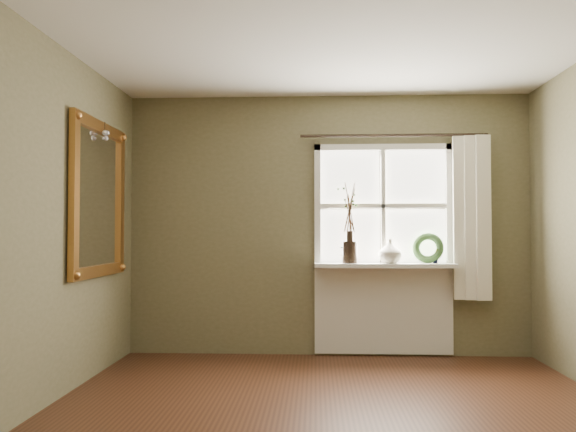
% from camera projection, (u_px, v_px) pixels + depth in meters
% --- Properties ---
extents(ceiling, '(4.50, 4.50, 0.00)m').
position_uv_depth(ceiling, '(335.00, 6.00, 3.42)').
color(ceiling, silver).
rests_on(ceiling, ground).
extents(wall_back, '(4.00, 0.10, 2.60)m').
position_uv_depth(wall_back, '(327.00, 225.00, 5.68)').
color(wall_back, '#686345').
rests_on(wall_back, ground).
extents(wall_left, '(0.10, 4.50, 2.60)m').
position_uv_depth(wall_left, '(5.00, 219.00, 3.48)').
color(wall_left, '#686345').
rests_on(wall_left, ground).
extents(wall_front, '(4.00, 0.10, 2.60)m').
position_uv_depth(wall_front, '(379.00, 189.00, 1.08)').
color(wall_front, '#686345').
rests_on(wall_front, ground).
extents(window_frame, '(1.36, 0.06, 1.24)m').
position_uv_depth(window_frame, '(383.00, 206.00, 5.58)').
color(window_frame, silver).
rests_on(window_frame, wall_back).
extents(window_sill, '(1.36, 0.26, 0.04)m').
position_uv_depth(window_sill, '(384.00, 265.00, 5.46)').
color(window_sill, silver).
rests_on(window_sill, wall_back).
extents(window_apron, '(1.36, 0.04, 0.88)m').
position_uv_depth(window_apron, '(383.00, 309.00, 5.55)').
color(window_apron, silver).
rests_on(window_apron, ground).
extents(dark_jug, '(0.19, 0.19, 0.21)m').
position_uv_depth(dark_jug, '(350.00, 252.00, 5.48)').
color(dark_jug, black).
rests_on(dark_jug, window_sill).
extents(cream_vase, '(0.29, 0.29, 0.23)m').
position_uv_depth(cream_vase, '(390.00, 251.00, 5.46)').
color(cream_vase, beige).
rests_on(cream_vase, window_sill).
extents(wreath, '(0.33, 0.23, 0.31)m').
position_uv_depth(wreath, '(428.00, 251.00, 5.48)').
color(wreath, '#25411D').
rests_on(wreath, window_sill).
extents(potted_plant_left, '(0.11, 0.08, 0.18)m').
position_uv_depth(potted_plant_left, '(345.00, 254.00, 5.48)').
color(potted_plant_left, '#25411D').
rests_on(potted_plant_left, window_sill).
extents(potted_plant_right, '(0.09, 0.07, 0.15)m').
position_uv_depth(potted_plant_right, '(436.00, 256.00, 5.44)').
color(potted_plant_right, '#25411D').
rests_on(potted_plant_right, window_sill).
extents(curtain, '(0.36, 0.12, 1.59)m').
position_uv_depth(curtain, '(471.00, 218.00, 5.44)').
color(curtain, white).
rests_on(curtain, wall_back).
extents(curtain_rod, '(1.84, 0.03, 0.03)m').
position_uv_depth(curtain_rod, '(393.00, 135.00, 5.54)').
color(curtain_rod, black).
rests_on(curtain_rod, wall_back).
extents(gilt_mirror, '(0.10, 1.11, 1.32)m').
position_uv_depth(gilt_mirror, '(99.00, 198.00, 4.77)').
color(gilt_mirror, white).
rests_on(gilt_mirror, wall_left).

